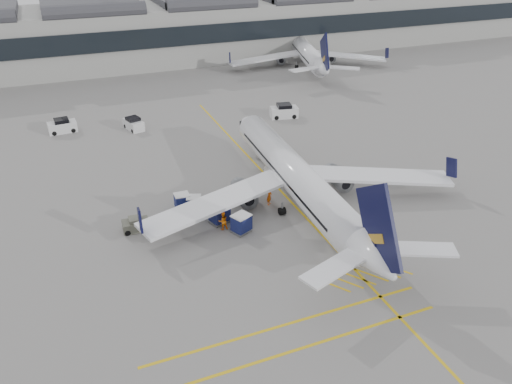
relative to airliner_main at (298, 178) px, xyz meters
name	(u,v)px	position (x,y,z in m)	size (l,w,h in m)	color
ground	(219,255)	(-10.46, -5.85, -2.87)	(220.00, 220.00, 0.00)	gray
terminal	(105,33)	(-10.46, 66.07, 3.27)	(200.00, 20.45, 12.40)	#9E9E99
apron_markings	(276,186)	(-0.46, 4.15, -2.86)	(0.25, 60.00, 0.01)	gold
airliner_main	(298,178)	(0.00, 0.00, 0.00)	(33.56, 36.74, 9.76)	white
airliner_far	(306,52)	(26.36, 49.49, -0.12)	(31.10, 34.42, 9.35)	white
belt_loader	(277,175)	(0.35, 5.69, -2.33)	(4.62, 2.10, 1.84)	beige
baggage_cart_a	(219,213)	(-8.69, -0.62, -1.82)	(2.25, 2.04, 1.96)	gray
baggage_cart_b	(241,223)	(-7.31, -3.03, -1.89)	(2.19, 2.04, 1.84)	gray
baggage_cart_c	(194,203)	(-10.36, 2.48, -2.01)	(1.87, 1.71, 1.61)	gray
baggage_cart_d	(182,201)	(-11.38, 3.29, -1.97)	(1.61, 1.34, 1.68)	gray
ramp_agent_a	(269,196)	(-2.79, 0.79, -1.88)	(0.72, 0.47, 1.97)	#FF640D
ramp_agent_b	(223,221)	(-8.77, -1.93, -1.94)	(0.90, 0.70, 1.86)	orange
pushback_tug	(136,225)	(-16.51, 1.01, -2.26)	(2.49, 1.58, 1.37)	#58584B
safety_cone_nose	(249,142)	(1.05, 16.56, -2.61)	(0.38, 0.38, 0.52)	#F24C0A
safety_cone_engine	(331,209)	(2.44, -2.88, -2.58)	(0.41, 0.41, 0.57)	#F24C0A
service_van_left	(62,126)	(-21.46, 30.12, -2.00)	(3.89, 2.15, 1.93)	silver
service_van_mid	(134,124)	(-12.10, 27.44, -2.07)	(2.65, 3.82, 1.78)	silver
service_van_right	(284,111)	(9.62, 23.92, -1.94)	(4.35, 2.78, 2.07)	silver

